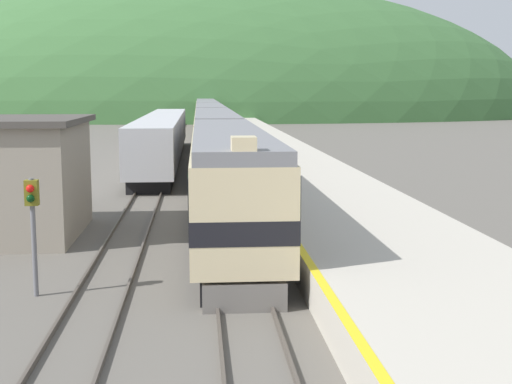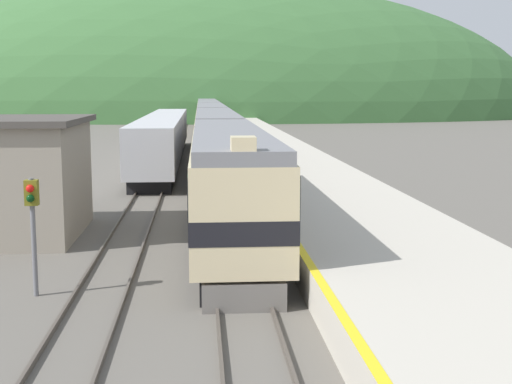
{
  "view_description": "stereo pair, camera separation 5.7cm",
  "coord_description": "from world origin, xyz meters",
  "px_view_note": "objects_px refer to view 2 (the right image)",
  "views": [
    {
      "loc": [
        -1.16,
        0.37,
        5.81
      ],
      "look_at": [
        0.68,
        23.18,
        2.49
      ],
      "focal_mm": 50.0,
      "sensor_mm": 36.0,
      "label": 1
    },
    {
      "loc": [
        -1.11,
        0.37,
        5.81
      ],
      "look_at": [
        0.68,
        23.18,
        2.49
      ],
      "focal_mm": 50.0,
      "sensor_mm": 36.0,
      "label": 2
    }
  ],
  "objects_px": {
    "carriage_second": "(216,140)",
    "carriage_fourth": "(208,115)",
    "signal_post_siding": "(32,212)",
    "carriage_fifth": "(207,110)",
    "carriage_third": "(211,123)",
    "siding_train": "(164,138)",
    "express_train_lead_car": "(229,179)"
  },
  "relations": [
    {
      "from": "carriage_second",
      "to": "carriage_fourth",
      "type": "relative_size",
      "value": 1.0
    },
    {
      "from": "carriage_fourth",
      "to": "signal_post_siding",
      "type": "relative_size",
      "value": 6.77
    },
    {
      "from": "signal_post_siding",
      "to": "carriage_fifth",
      "type": "bearing_deg",
      "value": 86.71
    },
    {
      "from": "carriage_third",
      "to": "siding_train",
      "type": "height_order",
      "value": "carriage_third"
    },
    {
      "from": "carriage_fourth",
      "to": "express_train_lead_car",
      "type": "bearing_deg",
      "value": -90.0
    },
    {
      "from": "carriage_second",
      "to": "carriage_fifth",
      "type": "xyz_separation_m",
      "value": [
        0.0,
        70.96,
        0.0
      ]
    },
    {
      "from": "express_train_lead_car",
      "to": "carriage_fifth",
      "type": "height_order",
      "value": "express_train_lead_car"
    },
    {
      "from": "express_train_lead_car",
      "to": "carriage_fifth",
      "type": "bearing_deg",
      "value": 90.0
    },
    {
      "from": "carriage_third",
      "to": "carriage_fifth",
      "type": "bearing_deg",
      "value": 90.0
    },
    {
      "from": "express_train_lead_car",
      "to": "carriage_fourth",
      "type": "distance_m",
      "value": 69.64
    },
    {
      "from": "carriage_third",
      "to": "carriage_fourth",
      "type": "distance_m",
      "value": 23.65
    },
    {
      "from": "express_train_lead_car",
      "to": "signal_post_siding",
      "type": "relative_size",
      "value": 5.85
    },
    {
      "from": "signal_post_siding",
      "to": "express_train_lead_car",
      "type": "bearing_deg",
      "value": 52.49
    },
    {
      "from": "carriage_second",
      "to": "carriage_third",
      "type": "xyz_separation_m",
      "value": [
        0.0,
        23.65,
        0.0
      ]
    },
    {
      "from": "siding_train",
      "to": "carriage_fourth",
      "type": "bearing_deg",
      "value": 84.3
    },
    {
      "from": "carriage_third",
      "to": "carriage_fourth",
      "type": "height_order",
      "value": "same"
    },
    {
      "from": "carriage_fourth",
      "to": "siding_train",
      "type": "bearing_deg",
      "value": -95.7
    },
    {
      "from": "express_train_lead_car",
      "to": "siding_train",
      "type": "bearing_deg",
      "value": 97.58
    },
    {
      "from": "carriage_fifth",
      "to": "siding_train",
      "type": "height_order",
      "value": "carriage_fifth"
    },
    {
      "from": "signal_post_siding",
      "to": "carriage_third",
      "type": "bearing_deg",
      "value": 83.82
    },
    {
      "from": "carriage_fourth",
      "to": "carriage_fifth",
      "type": "distance_m",
      "value": 23.65
    },
    {
      "from": "siding_train",
      "to": "signal_post_siding",
      "type": "bearing_deg",
      "value": -92.79
    },
    {
      "from": "carriage_third",
      "to": "signal_post_siding",
      "type": "bearing_deg",
      "value": -96.18
    },
    {
      "from": "express_train_lead_car",
      "to": "carriage_fifth",
      "type": "distance_m",
      "value": 93.29
    },
    {
      "from": "carriage_third",
      "to": "carriage_fifth",
      "type": "height_order",
      "value": "same"
    },
    {
      "from": "carriage_fourth",
      "to": "signal_post_siding",
      "type": "distance_m",
      "value": 77.4
    },
    {
      "from": "carriage_second",
      "to": "carriage_third",
      "type": "bearing_deg",
      "value": 90.0
    },
    {
      "from": "carriage_third",
      "to": "carriage_fourth",
      "type": "xyz_separation_m",
      "value": [
        0.0,
        23.65,
        0.0
      ]
    },
    {
      "from": "signal_post_siding",
      "to": "carriage_fourth",
      "type": "bearing_deg",
      "value": 85.71
    },
    {
      "from": "carriage_second",
      "to": "signal_post_siding",
      "type": "xyz_separation_m",
      "value": [
        -5.79,
        -29.88,
        0.13
      ]
    },
    {
      "from": "carriage_second",
      "to": "carriage_fifth",
      "type": "bearing_deg",
      "value": 90.0
    },
    {
      "from": "carriage_second",
      "to": "signal_post_siding",
      "type": "bearing_deg",
      "value": -100.97
    }
  ]
}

